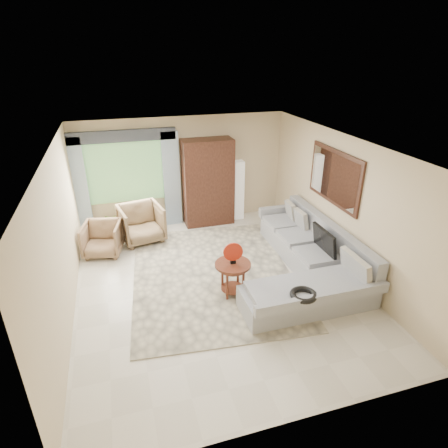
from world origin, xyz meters
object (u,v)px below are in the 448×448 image
object	(u,v)px
armchair_right	(141,223)
floor_lamp	(238,190)
armchair_left	(102,239)
potted_plant	(109,224)
sectional_sofa	(308,262)
coffee_table	(233,278)
armoire	(208,183)
tv_screen	(324,241)

from	to	relation	value
armchair_right	floor_lamp	size ratio (longest dim) A/B	0.61
armchair_left	potted_plant	world-z (taller)	armchair_left
armchair_right	sectional_sofa	bearing A→B (deg)	-50.35
sectional_sofa	coffee_table	xyz separation A→B (m)	(-1.59, -0.20, 0.05)
sectional_sofa	potted_plant	world-z (taller)	sectional_sofa
coffee_table	armoire	world-z (taller)	armoire
coffee_table	armchair_right	xyz separation A→B (m)	(-1.34, 2.57, 0.09)
potted_plant	armchair_right	bearing A→B (deg)	-34.06
armchair_left	floor_lamp	world-z (taller)	floor_lamp
potted_plant	armoire	bearing A→B (deg)	0.73
sectional_sofa	coffee_table	world-z (taller)	sectional_sofa
coffee_table	tv_screen	bearing A→B (deg)	4.76
armoire	sectional_sofa	bearing A→B (deg)	-66.94
sectional_sofa	coffee_table	bearing A→B (deg)	-172.95
armoire	floor_lamp	bearing A→B (deg)	4.29
floor_lamp	armchair_right	bearing A→B (deg)	-166.88
tv_screen	potted_plant	bearing A→B (deg)	143.41
sectional_sofa	coffee_table	distance (m)	1.60
potted_plant	floor_lamp	world-z (taller)	floor_lamp
sectional_sofa	armchair_left	size ratio (longest dim) A/B	4.48
tv_screen	armchair_right	world-z (taller)	tv_screen
armchair_left	potted_plant	bearing A→B (deg)	94.29
tv_screen	armchair_right	distance (m)	4.02
armchair_right	potted_plant	bearing A→B (deg)	134.68
armchair_right	armchair_left	bearing A→B (deg)	-166.12
coffee_table	armchair_left	world-z (taller)	armchair_left
armoire	tv_screen	bearing A→B (deg)	-62.96
armchair_left	armchair_right	xyz separation A→B (m)	(0.85, 0.40, 0.07)
sectional_sofa	armchair_left	bearing A→B (deg)	152.41
potted_plant	armoire	distance (m)	2.54
coffee_table	potted_plant	bearing A→B (deg)	123.95
sectional_sofa	potted_plant	size ratio (longest dim) A/B	6.42
armchair_right	armoire	distance (m)	1.88
armchair_left	armchair_right	world-z (taller)	armchair_right
sectional_sofa	potted_plant	distance (m)	4.64
tv_screen	armchair_right	bearing A→B (deg)	142.85
coffee_table	potted_plant	xyz separation A→B (m)	(-2.06, 3.06, -0.06)
potted_plant	floor_lamp	size ratio (longest dim) A/B	0.36
coffee_table	armchair_left	xyz separation A→B (m)	(-2.19, 2.17, 0.02)
potted_plant	tv_screen	bearing A→B (deg)	-36.59
armchair_right	potted_plant	distance (m)	0.89
armoire	armchair_left	bearing A→B (deg)	-160.10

